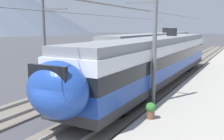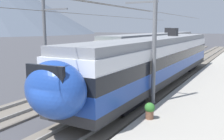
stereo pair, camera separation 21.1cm
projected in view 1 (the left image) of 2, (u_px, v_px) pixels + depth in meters
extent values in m
cube|color=#2D2D30|center=(158.00, 74.00, 20.37)|extent=(23.34, 2.88, 0.45)
cube|color=#1E429E|center=(159.00, 66.00, 20.26)|extent=(23.34, 2.88, 0.85)
cube|color=black|center=(159.00, 56.00, 20.13)|extent=(23.34, 2.92, 0.75)
cube|color=white|center=(159.00, 47.00, 20.01)|extent=(23.34, 2.88, 0.65)
cube|color=gray|center=(160.00, 40.00, 19.92)|extent=(23.04, 2.68, 0.45)
cube|color=black|center=(117.00, 102.00, 14.16)|extent=(2.80, 2.31, 0.42)
cube|color=black|center=(180.00, 67.00, 26.72)|extent=(2.80, 2.31, 0.42)
ellipsoid|color=#1E429E|center=(57.00, 90.00, 9.54)|extent=(1.80, 2.65, 2.25)
cube|color=black|center=(48.00, 82.00, 9.04)|extent=(0.16, 1.73, 1.19)
cube|color=black|center=(172.00, 32.00, 22.86)|extent=(0.90, 0.70, 0.70)
cube|color=#2D2D30|center=(156.00, 55.00, 33.98)|extent=(27.18, 2.89, 0.45)
cube|color=#1E6638|center=(156.00, 50.00, 33.87)|extent=(27.18, 2.89, 0.85)
cube|color=black|center=(156.00, 44.00, 33.74)|extent=(27.18, 2.93, 0.75)
cube|color=beige|center=(156.00, 39.00, 33.62)|extent=(27.18, 2.89, 0.65)
cube|color=gray|center=(157.00, 35.00, 33.53)|extent=(26.88, 2.69, 0.45)
cube|color=black|center=(130.00, 67.00, 26.74)|extent=(2.80, 2.31, 0.42)
cube|color=black|center=(173.00, 53.00, 41.36)|extent=(2.80, 2.31, 0.42)
ellipsoid|color=#1E6638|center=(102.00, 55.00, 21.48)|extent=(1.80, 2.66, 2.25)
cube|color=black|center=(99.00, 51.00, 20.98)|extent=(0.16, 1.73, 1.19)
cube|color=black|center=(166.00, 30.00, 36.97)|extent=(0.90, 0.70, 0.70)
cylinder|color=slate|center=(154.00, 47.00, 14.02)|extent=(0.24, 0.24, 7.08)
cube|color=slate|center=(142.00, 2.00, 14.00)|extent=(0.10, 1.93, 0.10)
cylinder|color=#473823|center=(128.00, 7.00, 14.42)|extent=(42.13, 0.02, 0.02)
cylinder|color=slate|center=(44.00, 33.00, 17.90)|extent=(0.24, 0.24, 8.42)
cube|color=slate|center=(54.00, 9.00, 17.18)|extent=(0.10, 2.26, 0.10)
cylinder|color=#473823|center=(65.00, 13.00, 16.76)|extent=(42.13, 0.02, 0.02)
cylinder|color=brown|center=(151.00, 115.00, 11.95)|extent=(0.38, 0.38, 0.40)
sphere|color=#33752D|center=(151.00, 108.00, 11.90)|extent=(0.49, 0.49, 0.49)
sphere|color=gold|center=(151.00, 105.00, 11.88)|extent=(0.27, 0.27, 0.27)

